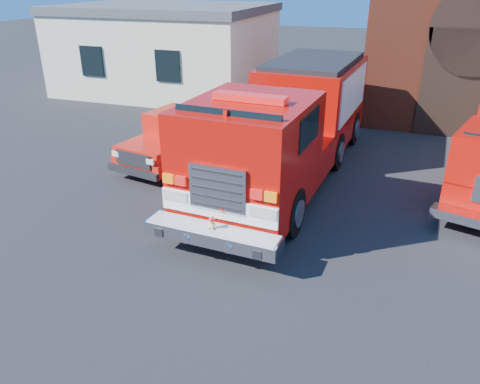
% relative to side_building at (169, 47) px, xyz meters
% --- Properties ---
extents(ground, '(100.00, 100.00, 0.00)m').
position_rel_side_building_xyz_m(ground, '(9.00, -13.00, -2.20)').
color(ground, black).
rests_on(ground, ground).
extents(side_building, '(10.20, 8.20, 4.35)m').
position_rel_side_building_xyz_m(side_building, '(0.00, 0.00, 0.00)').
color(side_building, beige).
rests_on(side_building, ground).
extents(fire_engine, '(3.61, 10.65, 3.23)m').
position_rel_side_building_xyz_m(fire_engine, '(9.05, -9.87, -0.53)').
color(fire_engine, black).
rests_on(fire_engine, ground).
extents(pickup_truck, '(2.81, 5.46, 1.70)m').
position_rel_side_building_xyz_m(pickup_truck, '(5.39, -9.57, -1.40)').
color(pickup_truck, black).
rests_on(pickup_truck, ground).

